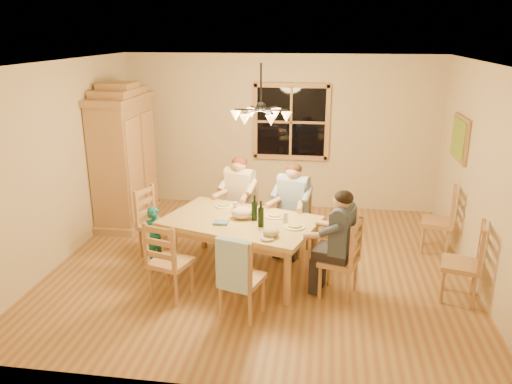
% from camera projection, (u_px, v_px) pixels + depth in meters
% --- Properties ---
extents(floor, '(5.50, 5.50, 0.00)m').
position_uv_depth(floor, '(260.00, 265.00, 6.86)').
color(floor, '#945D36').
rests_on(floor, ground).
extents(ceiling, '(5.50, 5.00, 0.02)m').
position_uv_depth(ceiling, '(261.00, 63.00, 6.02)').
color(ceiling, white).
rests_on(ceiling, wall_back).
extents(wall_back, '(5.50, 0.02, 2.70)m').
position_uv_depth(wall_back, '(280.00, 133.00, 8.79)').
color(wall_back, beige).
rests_on(wall_back, floor).
extents(wall_left, '(0.02, 5.00, 2.70)m').
position_uv_depth(wall_left, '(61.00, 163.00, 6.81)').
color(wall_left, beige).
rests_on(wall_left, floor).
extents(wall_right, '(0.02, 5.00, 2.70)m').
position_uv_depth(wall_right, '(484.00, 179.00, 6.07)').
color(wall_right, beige).
rests_on(wall_right, floor).
extents(window, '(1.30, 0.06, 1.30)m').
position_uv_depth(window, '(291.00, 122.00, 8.67)').
color(window, black).
rests_on(window, wall_back).
extents(painting, '(0.06, 0.78, 0.64)m').
position_uv_depth(painting, '(460.00, 138.00, 7.12)').
color(painting, olive).
rests_on(painting, wall_right).
extents(chandelier, '(0.77, 0.68, 0.71)m').
position_uv_depth(chandelier, '(261.00, 114.00, 6.21)').
color(chandelier, black).
rests_on(chandelier, ceiling).
extents(armoire, '(0.66, 1.40, 2.30)m').
position_uv_depth(armoire, '(124.00, 160.00, 8.12)').
color(armoire, olive).
rests_on(armoire, floor).
extents(dining_table, '(2.16, 1.67, 0.76)m').
position_uv_depth(dining_table, '(240.00, 227.00, 6.43)').
color(dining_table, '#A7844A').
rests_on(dining_table, floor).
extents(chair_far_left, '(0.54, 0.53, 0.99)m').
position_uv_depth(chair_far_left, '(240.00, 223.00, 7.51)').
color(chair_far_left, '#B0804D').
rests_on(chair_far_left, floor).
extents(chair_far_right, '(0.54, 0.53, 0.99)m').
position_uv_depth(chair_far_right, '(292.00, 233.00, 7.16)').
color(chair_far_right, '#B0804D').
rests_on(chair_far_right, floor).
extents(chair_near_left, '(0.54, 0.53, 0.99)m').
position_uv_depth(chair_near_left, '(171.00, 274.00, 5.96)').
color(chair_near_left, '#B0804D').
rests_on(chair_near_left, floor).
extents(chair_near_right, '(0.54, 0.53, 0.99)m').
position_uv_depth(chair_near_right, '(242.00, 291.00, 5.58)').
color(chair_near_right, '#B0804D').
rests_on(chair_near_right, floor).
extents(chair_end_left, '(0.53, 0.54, 0.99)m').
position_uv_depth(chair_end_left, '(158.00, 235.00, 7.08)').
color(chair_end_left, '#B0804D').
rests_on(chair_end_left, floor).
extents(chair_end_right, '(0.53, 0.54, 0.99)m').
position_uv_depth(chair_end_right, '(338.00, 272.00, 6.00)').
color(chair_end_right, '#B0804D').
rests_on(chair_end_right, floor).
extents(adult_woman, '(0.49, 0.51, 0.87)m').
position_uv_depth(adult_woman, '(239.00, 189.00, 7.34)').
color(adult_woman, beige).
rests_on(adult_woman, floor).
extents(adult_plaid_man, '(0.49, 0.51, 0.87)m').
position_uv_depth(adult_plaid_man, '(293.00, 197.00, 7.00)').
color(adult_plaid_man, '#366295').
rests_on(adult_plaid_man, floor).
extents(adult_slate_man, '(0.51, 0.49, 0.87)m').
position_uv_depth(adult_slate_man, '(341.00, 231.00, 5.84)').
color(adult_slate_man, '#3C4861').
rests_on(adult_slate_man, floor).
extents(towel, '(0.39, 0.21, 0.58)m').
position_uv_depth(towel, '(234.00, 265.00, 5.29)').
color(towel, '#A0C1D8').
rests_on(towel, chair_near_right).
extents(wine_bottle_a, '(0.08, 0.08, 0.33)m').
position_uv_depth(wine_bottle_a, '(254.00, 208.00, 6.34)').
color(wine_bottle_a, black).
rests_on(wine_bottle_a, dining_table).
extents(wine_bottle_b, '(0.08, 0.08, 0.33)m').
position_uv_depth(wine_bottle_b, '(261.00, 214.00, 6.13)').
color(wine_bottle_b, black).
rests_on(wine_bottle_b, dining_table).
extents(plate_woman, '(0.26, 0.26, 0.02)m').
position_uv_depth(plate_woman, '(224.00, 206.00, 6.88)').
color(plate_woman, white).
rests_on(plate_woman, dining_table).
extents(plate_plaid, '(0.26, 0.26, 0.02)m').
position_uv_depth(plate_plaid, '(275.00, 216.00, 6.49)').
color(plate_plaid, white).
rests_on(plate_plaid, dining_table).
extents(plate_slate, '(0.26, 0.26, 0.02)m').
position_uv_depth(plate_slate, '(295.00, 227.00, 6.14)').
color(plate_slate, white).
rests_on(plate_slate, dining_table).
extents(wine_glass_a, '(0.06, 0.06, 0.14)m').
position_uv_depth(wine_glass_a, '(235.00, 207.00, 6.64)').
color(wine_glass_a, silver).
rests_on(wine_glass_a, dining_table).
extents(wine_glass_b, '(0.06, 0.06, 0.14)m').
position_uv_depth(wine_glass_b, '(285.00, 218.00, 6.27)').
color(wine_glass_b, silver).
rests_on(wine_glass_b, dining_table).
extents(cap, '(0.20, 0.20, 0.11)m').
position_uv_depth(cap, '(271.00, 232.00, 5.87)').
color(cap, tan).
rests_on(cap, dining_table).
extents(napkin, '(0.21, 0.19, 0.03)m').
position_uv_depth(napkin, '(221.00, 223.00, 6.25)').
color(napkin, '#54779B').
rests_on(napkin, dining_table).
extents(cloth_bundle, '(0.28, 0.22, 0.15)m').
position_uv_depth(cloth_bundle, '(242.00, 213.00, 6.41)').
color(cloth_bundle, beige).
rests_on(cloth_bundle, dining_table).
extents(child, '(0.38, 0.33, 0.88)m').
position_uv_depth(child, '(155.00, 239.00, 6.61)').
color(child, '#1A7678').
rests_on(child, floor).
extents(chair_spare_front, '(0.52, 0.53, 0.99)m').
position_uv_depth(chair_spare_front, '(459.00, 276.00, 5.90)').
color(chair_spare_front, '#B0804D').
rests_on(chair_spare_front, floor).
extents(chair_spare_back, '(0.51, 0.52, 0.99)m').
position_uv_depth(chair_spare_back, '(436.00, 232.00, 7.19)').
color(chair_spare_back, '#B0804D').
rests_on(chair_spare_back, floor).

